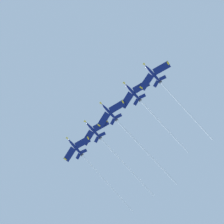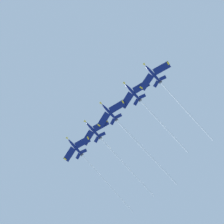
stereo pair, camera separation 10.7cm
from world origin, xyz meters
TOP-DOWN VIEW (x-y plane):
  - jet_far_left at (-1.46, 2.25)m, footprint 49.14×25.70m
  - jet_inner_left at (3.18, -11.31)m, footprint 46.35×23.99m
  - jet_centre at (4.57, -28.37)m, footprint 55.66×26.54m
  - jet_inner_right at (9.76, -41.59)m, footprint 52.29×26.01m
  - jet_far_right at (16.97, -54.64)m, footprint 51.54×26.42m

SIDE VIEW (x-z plane):
  - jet_centre at x=4.57m, z-range 142.12..160.88m
  - jet_far_right at x=16.97m, z-range 144.86..160.70m
  - jet_inner_right at x=9.76m, z-range 144.75..160.83m
  - jet_far_left at x=-1.46m, z-range 145.63..161.23m
  - jet_inner_left at x=3.18m, z-range 145.98..161.68m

